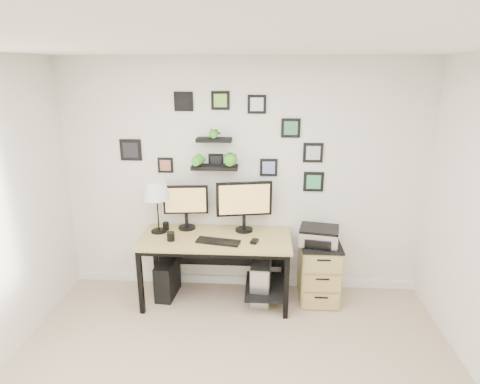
# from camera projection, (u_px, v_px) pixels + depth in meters

# --- Properties ---
(room) EXTENTS (4.00, 4.00, 4.00)m
(room) POSITION_uv_depth(u_px,v_px,m) (243.00, 280.00, 4.79)
(room) COLOR tan
(room) RESTS_ON ground
(desk) EXTENTS (1.60, 0.70, 0.75)m
(desk) POSITION_uv_depth(u_px,v_px,m) (219.00, 247.00, 4.33)
(desk) COLOR tan
(desk) RESTS_ON ground
(monitor_left) EXTENTS (0.49, 0.21, 0.50)m
(monitor_left) POSITION_uv_depth(u_px,v_px,m) (186.00, 204.00, 4.41)
(monitor_left) COLOR black
(monitor_left) RESTS_ON desk
(monitor_right) EXTENTS (0.60, 0.23, 0.56)m
(monitor_right) POSITION_uv_depth(u_px,v_px,m) (244.00, 202.00, 4.33)
(monitor_right) COLOR black
(monitor_right) RESTS_ON desk
(keyboard) EXTENTS (0.47, 0.23, 0.02)m
(keyboard) POSITION_uv_depth(u_px,v_px,m) (218.00, 242.00, 4.13)
(keyboard) COLOR black
(keyboard) RESTS_ON desk
(mouse) EXTENTS (0.09, 0.11, 0.03)m
(mouse) POSITION_uv_depth(u_px,v_px,m) (254.00, 241.00, 4.13)
(mouse) COLOR black
(mouse) RESTS_ON desk
(table_lamp) EXTENTS (0.28, 0.28, 0.58)m
(table_lamp) POSITION_uv_depth(u_px,v_px,m) (157.00, 192.00, 4.27)
(table_lamp) COLOR black
(table_lamp) RESTS_ON desk
(mug) EXTENTS (0.08, 0.08, 0.09)m
(mug) POSITION_uv_depth(u_px,v_px,m) (171.00, 236.00, 4.17)
(mug) COLOR black
(mug) RESTS_ON desk
(pen_cup) EXTENTS (0.07, 0.07, 0.09)m
(pen_cup) POSITION_uv_depth(u_px,v_px,m) (166.00, 226.00, 4.45)
(pen_cup) COLOR black
(pen_cup) RESTS_ON desk
(pc_tower_black) EXTENTS (0.22, 0.43, 0.41)m
(pc_tower_black) POSITION_uv_depth(u_px,v_px,m) (167.00, 278.00, 4.51)
(pc_tower_black) COLOR black
(pc_tower_black) RESTS_ON ground
(pc_tower_grey) EXTENTS (0.23, 0.48, 0.46)m
(pc_tower_grey) POSITION_uv_depth(u_px,v_px,m) (261.00, 280.00, 4.43)
(pc_tower_grey) COLOR gray
(pc_tower_grey) RESTS_ON ground
(file_cabinet) EXTENTS (0.43, 0.53, 0.67)m
(file_cabinet) POSITION_uv_depth(u_px,v_px,m) (319.00, 271.00, 4.41)
(file_cabinet) COLOR tan
(file_cabinet) RESTS_ON ground
(printer) EXTENTS (0.45, 0.39, 0.18)m
(printer) POSITION_uv_depth(u_px,v_px,m) (319.00, 236.00, 4.27)
(printer) COLOR silver
(printer) RESTS_ON file_cabinet
(wall_decor) EXTENTS (2.24, 0.18, 1.07)m
(wall_decor) POSITION_uv_depth(u_px,v_px,m) (221.00, 148.00, 4.27)
(wall_decor) COLOR black
(wall_decor) RESTS_ON ground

